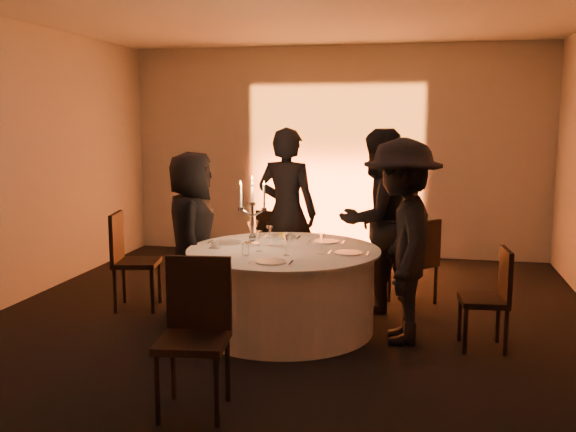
% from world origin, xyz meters
% --- Properties ---
extents(floor, '(7.00, 7.00, 0.00)m').
position_xyz_m(floor, '(0.00, 0.00, 0.00)').
color(floor, black).
rests_on(floor, ground).
extents(ceiling, '(7.00, 7.00, 0.00)m').
position_xyz_m(ceiling, '(0.00, 0.00, 3.00)').
color(ceiling, silver).
rests_on(ceiling, wall_back).
extents(wall_back, '(7.00, 0.00, 7.00)m').
position_xyz_m(wall_back, '(0.00, 3.50, 1.50)').
color(wall_back, beige).
rests_on(wall_back, floor).
extents(wall_front, '(7.00, 0.00, 7.00)m').
position_xyz_m(wall_front, '(0.00, -3.50, 1.50)').
color(wall_front, beige).
rests_on(wall_front, floor).
extents(uplighter_fixture, '(0.25, 0.12, 0.10)m').
position_xyz_m(uplighter_fixture, '(0.00, 3.20, 0.05)').
color(uplighter_fixture, black).
rests_on(uplighter_fixture, floor).
extents(banquet_table, '(1.80, 1.80, 0.77)m').
position_xyz_m(banquet_table, '(0.00, 0.00, 0.38)').
color(banquet_table, black).
rests_on(banquet_table, floor).
extents(chair_left, '(0.52, 0.52, 1.01)m').
position_xyz_m(chair_left, '(-1.72, 0.33, 0.57)').
color(chair_left, black).
rests_on(chair_left, floor).
extents(chair_back_left, '(0.48, 0.48, 0.89)m').
position_xyz_m(chair_back_left, '(-0.47, 1.67, 0.50)').
color(chair_back_left, black).
rests_on(chair_back_left, floor).
extents(chair_back_right, '(0.57, 0.57, 0.92)m').
position_xyz_m(chair_back_right, '(1.22, 1.09, 0.52)').
color(chair_back_right, black).
rests_on(chair_back_right, floor).
extents(chair_right, '(0.42, 0.42, 0.88)m').
position_xyz_m(chair_right, '(1.86, -0.15, 0.49)').
color(chair_right, black).
rests_on(chair_right, floor).
extents(chair_front, '(0.50, 0.50, 1.03)m').
position_xyz_m(chair_front, '(-0.23, -1.74, 0.59)').
color(chair_front, black).
rests_on(chair_front, floor).
extents(guest_left, '(0.74, 0.93, 1.65)m').
position_xyz_m(guest_left, '(-1.02, 0.33, 0.82)').
color(guest_left, black).
rests_on(guest_left, floor).
extents(guest_back_left, '(0.76, 0.57, 1.88)m').
position_xyz_m(guest_back_left, '(-0.22, 1.16, 0.94)').
color(guest_back_left, black).
rests_on(guest_back_left, floor).
extents(guest_back_right, '(1.15, 1.14, 1.87)m').
position_xyz_m(guest_back_right, '(0.81, 0.82, 0.94)').
color(guest_back_right, black).
rests_on(guest_back_right, floor).
extents(guest_right, '(0.78, 1.22, 1.81)m').
position_xyz_m(guest_right, '(1.08, -0.10, 0.90)').
color(guest_right, black).
rests_on(guest_right, floor).
extents(plate_left, '(0.36, 0.28, 0.01)m').
position_xyz_m(plate_left, '(-0.60, 0.17, 0.78)').
color(plate_left, silver).
rests_on(plate_left, banquet_table).
extents(plate_back_left, '(0.36, 0.28, 0.08)m').
position_xyz_m(plate_back_left, '(-0.14, 0.57, 0.79)').
color(plate_back_left, silver).
rests_on(plate_back_left, banquet_table).
extents(plate_back_right, '(0.35, 0.25, 0.01)m').
position_xyz_m(plate_back_right, '(0.34, 0.41, 0.78)').
color(plate_back_right, silver).
rests_on(plate_back_right, banquet_table).
extents(plate_right, '(0.36, 0.25, 0.01)m').
position_xyz_m(plate_right, '(0.61, -0.08, 0.78)').
color(plate_right, silver).
rests_on(plate_right, banquet_table).
extents(plate_front, '(0.36, 0.26, 0.01)m').
position_xyz_m(plate_front, '(0.02, -0.58, 0.78)').
color(plate_front, silver).
rests_on(plate_front, banquet_table).
extents(coffee_cup, '(0.11, 0.11, 0.07)m').
position_xyz_m(coffee_cup, '(-0.63, -0.09, 0.80)').
color(coffee_cup, silver).
rests_on(coffee_cup, banquet_table).
extents(candelabra, '(0.28, 0.14, 0.67)m').
position_xyz_m(candelabra, '(-0.33, 0.12, 1.00)').
color(candelabra, silver).
rests_on(candelabra, banquet_table).
extents(wine_glass_a, '(0.07, 0.07, 0.19)m').
position_xyz_m(wine_glass_a, '(-0.40, 0.30, 0.91)').
color(wine_glass_a, white).
rests_on(wine_glass_a, banquet_table).
extents(wine_glass_b, '(0.07, 0.07, 0.19)m').
position_xyz_m(wine_glass_b, '(-0.20, -0.15, 0.91)').
color(wine_glass_b, white).
rests_on(wine_glass_b, banquet_table).
extents(wine_glass_c, '(0.07, 0.07, 0.19)m').
position_xyz_m(wine_glass_c, '(-0.16, 0.13, 0.91)').
color(wine_glass_c, white).
rests_on(wine_glass_c, banquet_table).
extents(wine_glass_d, '(0.07, 0.07, 0.19)m').
position_xyz_m(wine_glass_d, '(0.38, -0.14, 0.91)').
color(wine_glass_d, white).
rests_on(wine_glass_d, banquet_table).
extents(wine_glass_e, '(0.07, 0.07, 0.19)m').
position_xyz_m(wine_glass_e, '(0.09, -0.28, 0.91)').
color(wine_glass_e, white).
rests_on(wine_glass_e, banquet_table).
extents(wine_glass_f, '(0.07, 0.07, 0.19)m').
position_xyz_m(wine_glass_f, '(-0.37, 0.41, 0.91)').
color(wine_glass_f, white).
rests_on(wine_glass_f, banquet_table).
extents(tumbler_a, '(0.07, 0.07, 0.09)m').
position_xyz_m(tumbler_a, '(-0.27, -0.34, 0.82)').
color(tumbler_a, white).
rests_on(tumbler_a, banquet_table).
extents(tumbler_b, '(0.07, 0.07, 0.09)m').
position_xyz_m(tumbler_b, '(-0.03, 0.36, 0.82)').
color(tumbler_b, white).
rests_on(tumbler_b, banquet_table).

